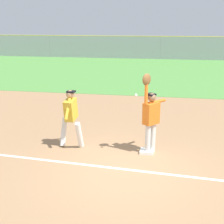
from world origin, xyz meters
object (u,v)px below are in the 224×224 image
(runner, at_px, (71,115))
(parked_car_black, at_px, (58,48))
(fielder, at_px, (151,115))
(baseball, at_px, (136,95))
(parked_car_tan, at_px, (166,50))
(parked_car_green, at_px, (110,49))
(first_base, at_px, (147,151))

(runner, distance_m, parked_car_black, 27.71)
(fielder, xyz_separation_m, parked_car_black, (-11.90, 25.98, -0.45))
(baseball, bearing_deg, runner, 172.75)
(baseball, relative_size, parked_car_tan, 0.02)
(fielder, height_order, parked_car_tan, fielder)
(fielder, distance_m, baseball, 0.75)
(parked_car_black, distance_m, parked_car_green, 5.84)
(first_base, bearing_deg, runner, 179.26)
(fielder, height_order, baseball, fielder)
(parked_car_green, distance_m, parked_car_tan, 6.10)
(parked_car_black, distance_m, parked_car_tan, 11.93)
(first_base, distance_m, fielder, 1.08)
(parked_car_black, height_order, parked_car_green, same)
(runner, xyz_separation_m, parked_car_green, (-3.78, 26.37, -0.32))
(parked_car_tan, bearing_deg, baseball, -97.11)
(fielder, bearing_deg, parked_car_green, -36.51)
(parked_car_green, bearing_deg, parked_car_black, -177.63)
(first_base, xyz_separation_m, runner, (-2.22, 0.03, 0.96))
(baseball, relative_size, parked_car_black, 0.02)
(parked_car_black, bearing_deg, parked_car_green, -1.77)
(first_base, relative_size, baseball, 5.14)
(parked_car_black, bearing_deg, fielder, -70.90)
(first_base, height_order, parked_car_tan, parked_car_tan)
(baseball, bearing_deg, first_base, 33.90)
(runner, relative_size, parked_car_tan, 0.38)
(first_base, xyz_separation_m, parked_car_tan, (0.10, 26.32, 0.63))
(first_base, distance_m, parked_car_black, 28.58)
(runner, bearing_deg, parked_car_black, 114.95)
(parked_car_tan, bearing_deg, runner, -101.25)
(first_base, xyz_separation_m, parked_car_green, (-6.00, 26.40, 0.63))
(runner, height_order, parked_car_green, runner)
(parked_car_black, relative_size, parked_car_tan, 1.00)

